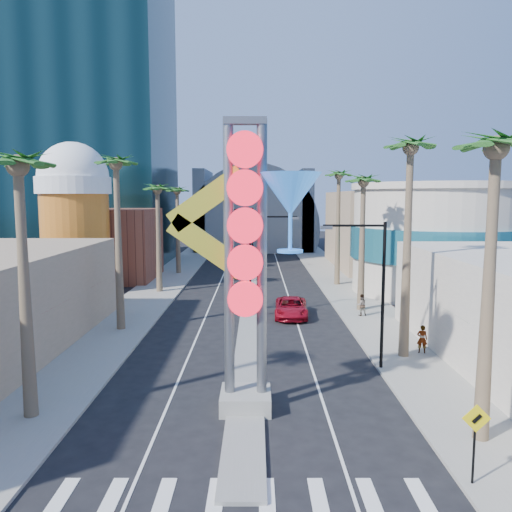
{
  "coord_description": "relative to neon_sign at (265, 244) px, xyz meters",
  "views": [
    {
      "loc": [
        0.47,
        -18.03,
        9.26
      ],
      "look_at": [
        0.44,
        18.18,
        5.0
      ],
      "focal_mm": 35.0,
      "sensor_mm": 36.0,
      "label": 1
    }
  ],
  "objects": [
    {
      "name": "ground",
      "position": [
        -0.82,
        -2.96,
        -7.31
      ],
      "size": [
        240.0,
        240.0,
        0.0
      ],
      "primitive_type": "plane",
      "color": "black",
      "rests_on": "ground"
    },
    {
      "name": "sidewalk_west",
      "position": [
        -10.32,
        32.04,
        -7.23
      ],
      "size": [
        5.0,
        100.0,
        0.15
      ],
      "primitive_type": "cube",
      "color": "gray",
      "rests_on": "ground"
    },
    {
      "name": "sidewalk_east",
      "position": [
        8.68,
        32.04,
        -7.23
      ],
      "size": [
        5.0,
        100.0,
        0.15
      ],
      "primitive_type": "cube",
      "color": "gray",
      "rests_on": "ground"
    },
    {
      "name": "median",
      "position": [
        -0.82,
        35.04,
        -7.23
      ],
      "size": [
        1.6,
        84.0,
        0.15
      ],
      "primitive_type": "cube",
      "color": "gray",
      "rests_on": "ground"
    },
    {
      "name": "hotel_tower",
      "position": [
        -22.82,
        49.04,
        17.69
      ],
      "size": [
        20.0,
        20.0,
        50.0
      ],
      "primitive_type": "cube",
      "color": "black",
      "rests_on": "ground"
    },
    {
      "name": "brick_filler_west",
      "position": [
        -16.82,
        35.04,
        -3.31
      ],
      "size": [
        10.0,
        10.0,
        8.0
      ],
      "primitive_type": "cube",
      "color": "brown",
      "rests_on": "ground"
    },
    {
      "name": "filler_east",
      "position": [
        15.18,
        45.04,
        -2.31
      ],
      "size": [
        10.0,
        20.0,
        10.0
      ],
      "primitive_type": "cube",
      "color": "#9C8464",
      "rests_on": "ground"
    },
    {
      "name": "beer_mug",
      "position": [
        -17.82,
        27.04,
        0.54
      ],
      "size": [
        7.0,
        7.0,
        14.5
      ],
      "color": "#BE6719",
      "rests_on": "ground"
    },
    {
      "name": "turquoise_building",
      "position": [
        17.18,
        27.04,
        -2.06
      ],
      "size": [
        16.6,
        16.6,
        10.6
      ],
      "color": "beige",
      "rests_on": "ground"
    },
    {
      "name": "canopy",
      "position": [
        -0.82,
        69.04,
        -3.0
      ],
      "size": [
        22.0,
        16.0,
        22.0
      ],
      "color": "slate",
      "rests_on": "ground"
    },
    {
      "name": "neon_sign",
      "position": [
        0.0,
        0.0,
        0.0
      ],
      "size": [
        6.53,
        2.6,
        12.55
      ],
      "color": "gray",
      "rests_on": "ground"
    },
    {
      "name": "ped_sign",
      "position": [
        6.58,
        -5.99,
        -5.42
      ],
      "size": [
        0.92,
        0.12,
        2.66
      ],
      "color": "black",
      "rests_on": "sidewalk_east"
    },
    {
      "name": "streetlight_0",
      "position": [
        -0.27,
        17.04,
        -2.43
      ],
      "size": [
        3.79,
        0.25,
        8.0
      ],
      "color": "black",
      "rests_on": "ground"
    },
    {
      "name": "streetlight_1",
      "position": [
        -1.36,
        41.04,
        -2.43
      ],
      "size": [
        3.79,
        0.25,
        8.0
      ],
      "color": "black",
      "rests_on": "ground"
    },
    {
      "name": "streetlight_2",
      "position": [
        5.91,
        5.04,
        -2.47
      ],
      "size": [
        3.45,
        0.25,
        8.0
      ],
      "color": "black",
      "rests_on": "ground"
    },
    {
      "name": "palm_0",
      "position": [
        -9.82,
        -0.96,
        2.62
      ],
      "size": [
        2.4,
        2.4,
        11.7
      ],
      "color": "brown",
      "rests_on": "ground"
    },
    {
      "name": "palm_1",
      "position": [
        -9.82,
        13.04,
        3.52
      ],
      "size": [
        2.4,
        2.4,
        12.7
      ],
      "color": "brown",
      "rests_on": "ground"
    },
    {
      "name": "palm_2",
      "position": [
        -9.82,
        27.04,
        2.17
      ],
      "size": [
        2.4,
        2.4,
        11.2
      ],
      "color": "brown",
      "rests_on": "ground"
    },
    {
      "name": "palm_3",
      "position": [
        -9.82,
        39.04,
        2.17
      ],
      "size": [
        2.4,
        2.4,
        11.2
      ],
      "color": "brown",
      "rests_on": "ground"
    },
    {
      "name": "palm_4",
      "position": [
        8.18,
        -2.96,
        3.07
      ],
      "size": [
        2.4,
        2.4,
        12.2
      ],
      "color": "brown",
      "rests_on": "ground"
    },
    {
      "name": "palm_5",
      "position": [
        8.18,
        7.04,
        3.96
      ],
      "size": [
        2.4,
        2.4,
        13.2
      ],
      "color": "brown",
      "rests_on": "ground"
    },
    {
      "name": "palm_6",
      "position": [
        8.18,
        19.04,
        2.62
      ],
      "size": [
        2.4,
        2.4,
        11.7
      ],
      "color": "brown",
      "rests_on": "ground"
    },
    {
      "name": "palm_7",
      "position": [
        8.18,
        31.04,
        3.52
      ],
      "size": [
        2.4,
        2.4,
        12.7
      ],
      "color": "brown",
      "rests_on": "ground"
    },
    {
      "name": "red_pickup",
      "position": [
        2.36,
        17.07,
        -6.56
      ],
      "size": [
        2.77,
        5.5,
        1.49
      ],
      "primitive_type": "imported",
      "rotation": [
        0.0,
        0.0,
        -0.06
      ],
      "color": "#A30C1E",
      "rests_on": "ground"
    },
    {
      "name": "pedestrian_a",
      "position": [
        9.41,
        7.56,
        -6.32
      ],
      "size": [
        0.68,
        0.53,
        1.67
      ],
      "primitive_type": "imported",
      "rotation": [
        0.0,
        0.0,
        2.91
      ],
      "color": "gray",
      "rests_on": "sidewalk_east"
    },
    {
      "name": "pedestrian_b",
      "position": [
        7.8,
        16.91,
        -6.32
      ],
      "size": [
        0.89,
        0.73,
        1.67
      ],
      "primitive_type": "imported",
      "rotation": [
        0.0,
        0.0,
        3.27
      ],
      "color": "gray",
      "rests_on": "sidewalk_east"
    }
  ]
}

